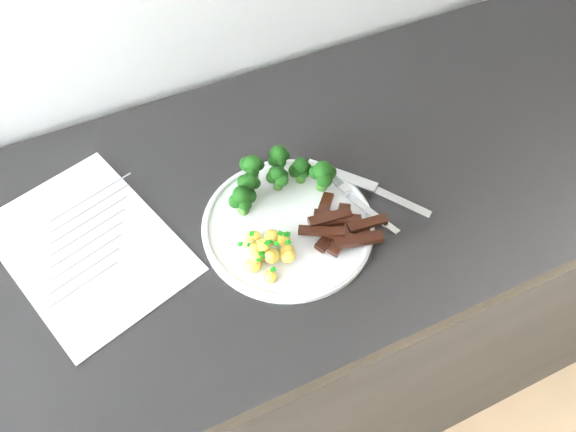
% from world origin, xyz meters
% --- Properties ---
extents(counter, '(2.36, 0.59, 0.88)m').
position_xyz_m(counter, '(0.07, 1.68, 0.44)').
color(counter, black).
rests_on(counter, ground).
extents(recipe_paper, '(0.30, 0.36, 0.00)m').
position_xyz_m(recipe_paper, '(-0.13, 1.72, 0.89)').
color(recipe_paper, white).
rests_on(recipe_paper, counter).
extents(plate, '(0.26, 0.26, 0.02)m').
position_xyz_m(plate, '(0.16, 1.62, 0.89)').
color(plate, white).
rests_on(plate, counter).
extents(broccoli, '(0.18, 0.10, 0.06)m').
position_xyz_m(broccoli, '(0.17, 1.69, 0.93)').
color(broccoli, '#2F5F1C').
rests_on(broccoli, plate).
extents(potatoes, '(0.08, 0.09, 0.04)m').
position_xyz_m(potatoes, '(0.11, 1.58, 0.91)').
color(potatoes, '#FDD252').
rests_on(potatoes, plate).
extents(beef_strips, '(0.13, 0.12, 0.03)m').
position_xyz_m(beef_strips, '(0.22, 1.58, 0.90)').
color(beef_strips, black).
rests_on(beef_strips, plate).
extents(fork, '(0.05, 0.15, 0.01)m').
position_xyz_m(fork, '(0.27, 1.60, 0.90)').
color(fork, silver).
rests_on(fork, plate).
extents(knife, '(0.14, 0.18, 0.02)m').
position_xyz_m(knife, '(0.32, 1.61, 0.89)').
color(knife, silver).
rests_on(knife, plate).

